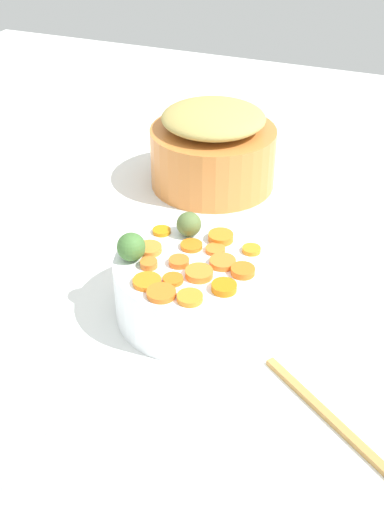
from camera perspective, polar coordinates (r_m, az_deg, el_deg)
name	(u,v)px	position (r m, az deg, el deg)	size (l,w,h in m)	color
tabletop	(207,327)	(0.96, 1.38, -6.31)	(2.40, 2.40, 0.02)	white
serving_bowl_carrots	(192,288)	(0.94, 0.00, -2.82)	(0.23, 0.23, 0.09)	white
metal_pot	(213,157)	(1.28, 1.86, 8.80)	(0.25, 0.25, 0.12)	#D17A38
stuffing_mound	(214,118)	(1.25, 1.93, 12.18)	(0.20, 0.20, 0.05)	tan
carrot_slice_0	(251,250)	(0.93, 5.30, 0.57)	(0.03, 0.03, 0.01)	orange
carrot_slice_1	(191,246)	(0.94, -0.05, 0.93)	(0.03, 0.03, 0.01)	orange
carrot_slice_2	(149,264)	(0.90, -3.86, -0.70)	(0.02, 0.02, 0.01)	orange
carrot_slice_3	(189,298)	(0.84, -0.24, -3.71)	(0.03, 0.03, 0.01)	orange
carrot_slice_4	(243,271)	(0.89, 4.54, -1.31)	(0.03, 0.03, 0.01)	orange
carrot_slice_5	(224,287)	(0.85, 2.87, -2.78)	(0.03, 0.03, 0.01)	orange
carrot_slice_6	(199,273)	(0.88, 0.63, -1.54)	(0.04, 0.04, 0.01)	orange
carrot_slice_7	(180,261)	(0.90, -1.10, -0.42)	(0.03, 0.03, 0.01)	orange
carrot_slice_8	(149,249)	(0.93, -3.80, 0.64)	(0.04, 0.04, 0.01)	orange
carrot_slice_9	(161,293)	(0.85, -2.75, -3.32)	(0.04, 0.04, 0.01)	orange
carrot_slice_10	(221,237)	(0.95, 2.57, 1.70)	(0.04, 0.04, 0.01)	orange
carrot_slice_11	(215,249)	(0.93, 2.09, 0.58)	(0.03, 0.03, 0.01)	orange
carrot_slice_12	(147,282)	(0.87, -4.02, -2.28)	(0.04, 0.04, 0.01)	orange
carrot_slice_13	(173,280)	(0.87, -1.70, -2.10)	(0.03, 0.03, 0.01)	orange
carrot_slice_14	(162,231)	(0.97, -2.72, 2.23)	(0.03, 0.03, 0.01)	orange
carrot_slice_15	(223,262)	(0.90, 2.74, -0.55)	(0.04, 0.04, 0.01)	orange
brussels_sprout_0	(131,247)	(0.91, -5.43, 0.81)	(0.04, 0.04, 0.04)	#447535
brussels_sprout_1	(189,224)	(0.96, -0.28, 2.85)	(0.04, 0.04, 0.04)	#576F38
wooden_spoon	(383,467)	(0.80, 16.62, -17.56)	(0.19, 0.25, 0.01)	#BA8846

